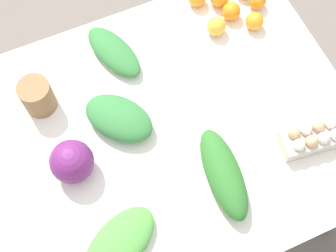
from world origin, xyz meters
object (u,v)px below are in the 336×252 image
at_px(greens_bunch_beet_tops, 114,52).
at_px(orange_3, 254,21).
at_px(cabbage_purple, 72,162).
at_px(orange_2, 216,26).
at_px(egg_carton, 318,135).
at_px(greens_bunch_kale, 119,243).
at_px(orange_1, 258,1).
at_px(paper_bag, 37,96).
at_px(greens_bunch_scallion, 119,118).
at_px(greens_bunch_chard, 224,174).
at_px(orange_5, 231,11).

bearing_deg(greens_bunch_beet_tops, orange_3, 170.49).
height_order(cabbage_purple, orange_2, cabbage_purple).
bearing_deg(egg_carton, greens_bunch_beet_tops, 138.31).
bearing_deg(greens_bunch_kale, orange_2, -136.13).
bearing_deg(greens_bunch_kale, orange_3, -143.67).
height_order(cabbage_purple, orange_1, cabbage_purple).
relative_size(egg_carton, paper_bag, 2.09).
relative_size(greens_bunch_scallion, greens_bunch_chard, 0.78).
height_order(orange_3, orange_5, orange_5).
bearing_deg(greens_bunch_scallion, greens_bunch_kale, 68.81).
height_order(greens_bunch_kale, orange_3, orange_3).
distance_m(greens_bunch_scallion, orange_1, 0.74).
height_order(egg_carton, orange_1, egg_carton).
height_order(egg_carton, greens_bunch_kale, egg_carton).
height_order(paper_bag, orange_2, paper_bag).
distance_m(egg_carton, paper_bag, 0.99).
height_order(cabbage_purple, orange_3, cabbage_purple).
distance_m(paper_bag, orange_5, 0.81).
bearing_deg(orange_2, egg_carton, 102.28).
xyz_separation_m(greens_bunch_kale, orange_3, (-0.79, -0.58, 0.00)).
distance_m(cabbage_purple, greens_bunch_beet_tops, 0.47).
height_order(paper_bag, greens_bunch_beet_tops, paper_bag).
distance_m(greens_bunch_scallion, greens_bunch_chard, 0.41).
bearing_deg(greens_bunch_scallion, orange_5, -155.82).
bearing_deg(paper_bag, greens_bunch_beet_tops, -164.78).
bearing_deg(greens_bunch_kale, greens_bunch_beet_tops, -109.59).
relative_size(cabbage_purple, paper_bag, 1.12).
relative_size(greens_bunch_kale, greens_bunch_chard, 0.86).
distance_m(orange_2, orange_5, 0.10).
xyz_separation_m(greens_bunch_beet_tops, orange_3, (-0.55, 0.09, 0.00)).
height_order(greens_bunch_scallion, greens_bunch_beet_tops, greens_bunch_scallion).
relative_size(paper_bag, orange_3, 1.85).
bearing_deg(orange_3, greens_bunch_beet_tops, -9.51).
bearing_deg(greens_bunch_beet_tops, cabbage_purple, 52.41).
bearing_deg(egg_carton, greens_bunch_chard, -173.23).
xyz_separation_m(paper_bag, greens_bunch_beet_tops, (-0.32, -0.09, -0.03)).
height_order(greens_bunch_kale, orange_5, orange_5).
distance_m(cabbage_purple, egg_carton, 0.85).
distance_m(egg_carton, orange_1, 0.61).
bearing_deg(cabbage_purple, greens_bunch_chard, 152.39).
distance_m(greens_bunch_chard, orange_2, 0.60).
height_order(cabbage_purple, egg_carton, cabbage_purple).
bearing_deg(orange_2, greens_bunch_chard, 66.07).
distance_m(paper_bag, orange_3, 0.87).
xyz_separation_m(egg_carton, greens_bunch_beet_tops, (0.53, -0.61, -0.01)).
relative_size(greens_bunch_chard, orange_2, 4.39).
relative_size(paper_bag, greens_bunch_beet_tops, 0.48).
bearing_deg(egg_carton, greens_bunch_kale, -167.61).
bearing_deg(greens_bunch_scallion, orange_2, -156.08).
distance_m(greens_bunch_beet_tops, greens_bunch_chard, 0.63).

